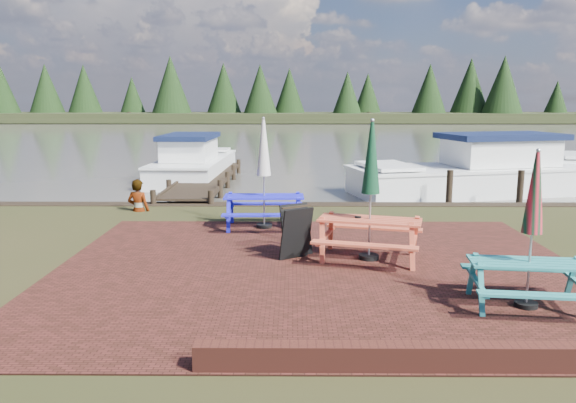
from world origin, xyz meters
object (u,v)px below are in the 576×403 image
Objects in this scene: jetty at (206,179)px; boat_jetty at (194,165)px; person at (137,180)px; picnic_table_red at (370,213)px; chalkboard at (296,231)px; picnic_table_teal at (530,255)px; picnic_table_blue at (264,191)px; boat_near at (478,175)px.

boat_jetty is at bearing 111.34° from jetty.
person is at bearing -100.35° from jetty.
chalkboard is (-1.32, 0.13, -0.38)m from picnic_table_red.
picnic_table_teal is 4.06m from chalkboard.
boat_jetty is at bearing 107.93° from picnic_table_blue.
picnic_table_teal is at bearing 150.24° from person.
picnic_table_red is 0.28× the size of jetty.
boat_jetty is (-7.07, 13.94, -0.39)m from picnic_table_teal.
jetty is 1.33× the size of boat_jetty.
picnic_table_red is 12.71m from boat_jetty.
picnic_table_teal is 1.34× the size of person.
picnic_table_blue is 3.89m from person.
picnic_table_red is at bearing 153.78° from person.
boat_near reaches higher than person.
boat_jetty is at bearing -78.28° from person.
boat_near is at bearing -8.10° from jetty.
picnic_table_red reaches higher than picnic_table_teal.
picnic_table_red is at bearing -52.62° from picnic_table_blue.
picnic_table_red is 1.38m from chalkboard.
picnic_table_red reaches higher than jetty.
picnic_table_red is at bearing -65.35° from jetty.
person is at bearing 148.82° from picnic_table_blue.
person is (-7.27, 6.81, 0.05)m from picnic_table_teal.
chalkboard is at bearing -71.87° from jetty.
boat_near is at bearing 76.23° from picnic_table_red.
person is (-5.39, 4.46, -0.06)m from picnic_table_red.
picnic_table_red reaches higher than boat_near.
picnic_table_teal is 13.61m from jetty.
person is (-0.95, -5.22, 0.71)m from jetty.
picnic_table_blue reaches higher than boat_near.
chalkboard is 0.11× the size of jetty.
boat_jetty is at bearing 76.52° from chalkboard.
picnic_table_red reaches higher than chalkboard.
jetty is (-4.44, 9.68, -0.77)m from picnic_table_red.
picnic_table_teal is 0.26× the size of boat_near.
boat_near reaches higher than chalkboard.
chalkboard is at bearing 148.94° from picnic_table_teal.
picnic_table_red is 2.60× the size of chalkboard.
picnic_table_red is at bearing 137.16° from boat_near.
jetty is (-6.32, 12.03, -0.66)m from picnic_table_teal.
picnic_table_teal is at bearing 151.71° from boat_near.
picnic_table_blue is 0.36× the size of boat_jetty.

